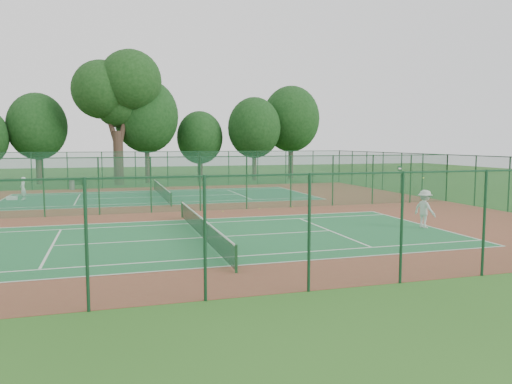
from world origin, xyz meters
TOP-DOWN VIEW (x-y plane):
  - ground at (0.00, 0.00)m, footprint 120.00×120.00m
  - red_pad at (0.00, 0.00)m, footprint 40.00×36.00m
  - court_near at (0.00, -9.00)m, footprint 23.77×10.97m
  - court_far at (0.00, 9.00)m, footprint 23.77×10.97m
  - fence_north at (0.00, 18.00)m, footprint 40.00×0.09m
  - fence_south at (0.00, -18.00)m, footprint 40.00×0.09m
  - fence_east at (20.00, 0.00)m, footprint 0.09×36.00m
  - fence_divider at (0.00, 0.00)m, footprint 40.00×0.09m
  - tennis_net_near at (0.00, -9.00)m, footprint 0.10×12.90m
  - tennis_net_far at (0.00, 9.00)m, footprint 0.10×12.90m
  - player_near at (11.38, -9.60)m, footprint 1.02×1.40m
  - player_far at (-10.29, 9.77)m, footprint 0.52×0.69m
  - trash_bin at (-7.28, 17.19)m, footprint 0.63×0.63m
  - bench at (-6.80, 17.21)m, footprint 1.60×0.87m
  - kit_bag at (-11.11, 9.95)m, footprint 0.80×0.41m
  - stray_ball_a at (5.39, -0.29)m, footprint 0.07×0.07m
  - stray_ball_b at (7.75, -0.22)m, footprint 0.07×0.07m
  - stray_ball_c at (2.82, -0.85)m, footprint 0.07×0.07m
  - big_tree at (-2.93, 21.80)m, footprint 8.92×6.53m
  - evergreen_row at (0.50, 24.25)m, footprint 39.00×5.00m

SIDE VIEW (x-z plane):
  - ground at x=0.00m, z-range 0.00..0.00m
  - evergreen_row at x=0.50m, z-range -6.00..6.00m
  - red_pad at x=0.00m, z-range 0.00..0.01m
  - court_near at x=0.00m, z-range 0.01..0.02m
  - court_far at x=0.00m, z-range 0.01..0.02m
  - stray_ball_c at x=2.82m, z-range 0.01..0.08m
  - stray_ball_a at x=5.39m, z-range 0.01..0.08m
  - stray_ball_b at x=7.75m, z-range 0.01..0.08m
  - kit_bag at x=-11.11m, z-range 0.01..0.30m
  - trash_bin at x=-7.28m, z-range 0.01..0.89m
  - bench at x=-6.80m, z-range 0.03..0.97m
  - tennis_net_near at x=0.00m, z-range 0.06..1.03m
  - tennis_net_far at x=0.00m, z-range 0.06..1.03m
  - player_far at x=-10.29m, z-range 0.02..1.75m
  - player_near at x=11.38m, z-range 0.02..1.96m
  - fence_east at x=20.00m, z-range 0.01..3.51m
  - fence_north at x=0.00m, z-range 0.01..3.51m
  - fence_south at x=0.00m, z-range 0.01..3.51m
  - fence_divider at x=0.00m, z-range 0.01..3.51m
  - big_tree at x=-2.93m, z-range 2.85..16.55m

